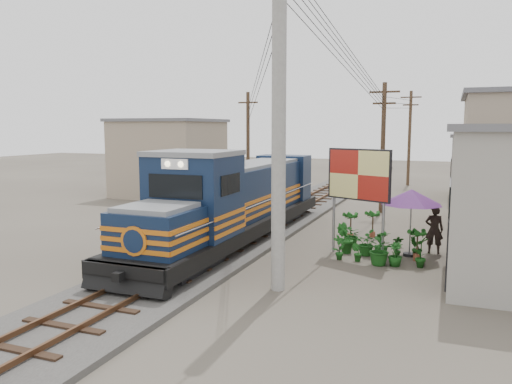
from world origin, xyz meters
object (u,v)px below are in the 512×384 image
at_px(locomotive, 235,203).
at_px(market_umbrella, 411,197).
at_px(billboard, 359,177).
at_px(vendor, 434,230).

relative_size(locomotive, market_umbrella, 5.44).
bearing_deg(billboard, vendor, 53.26).
xyz_separation_m(locomotive, billboard, (4.95, -0.43, 1.23)).
height_order(billboard, vendor, billboard).
height_order(billboard, market_umbrella, billboard).
bearing_deg(billboard, market_umbrella, 47.29).
relative_size(locomotive, vendor, 8.37).
bearing_deg(market_umbrella, vendor, 41.30).
distance_m(locomotive, vendor, 7.62).
relative_size(locomotive, billboard, 3.85).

